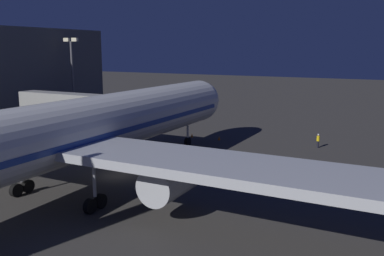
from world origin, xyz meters
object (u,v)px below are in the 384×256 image
Objects in this scene: apron_floodlight_mast at (72,74)px; ground_crew_by_tug at (318,140)px; traffic_cone_nose_port at (219,138)px; airliner_at_gate at (49,138)px; traffic_cone_nose_starboard at (192,135)px; jet_bridge at (89,105)px.

apron_floodlight_mast is 7.77× the size of ground_crew_by_tug.
apron_floodlight_mast is 41.97m from ground_crew_by_tug.
ground_crew_by_tug is 13.67m from traffic_cone_nose_port.
airliner_at_gate is 4.22× the size of apron_floodlight_mast.
traffic_cone_nose_starboard is (4.40, 0.00, 0.00)m from traffic_cone_nose_port.
jet_bridge is at bearing -58.13° from airliner_at_gate.
jet_bridge is 18.76m from traffic_cone_nose_port.
airliner_at_gate reaches higher than apron_floodlight_mast.
airliner_at_gate reaches higher than jet_bridge.
ground_crew_by_tug is 3.44× the size of traffic_cone_nose_port.
traffic_cone_nose_starboard is (-23.30, 0.59, -8.45)m from apron_floodlight_mast.
apron_floodlight_mast reaches higher than traffic_cone_nose_port.
jet_bridge is 10.50× the size of ground_crew_by_tug.
traffic_cone_nose_starboard is at bearing 5.09° from ground_crew_by_tug.
traffic_cone_nose_port is (-2.20, -29.74, -5.39)m from airliner_at_gate.
apron_floodlight_mast is at bearing -41.38° from jet_bridge.
airliner_at_gate is 112.79× the size of traffic_cone_nose_starboard.
jet_bridge is 36.14× the size of traffic_cone_nose_starboard.
jet_bridge is 36.14× the size of traffic_cone_nose_port.
jet_bridge is 30.37m from ground_crew_by_tug.
airliner_at_gate is 39.75m from apron_floodlight_mast.
traffic_cone_nose_starboard is at bearing -85.77° from airliner_at_gate.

